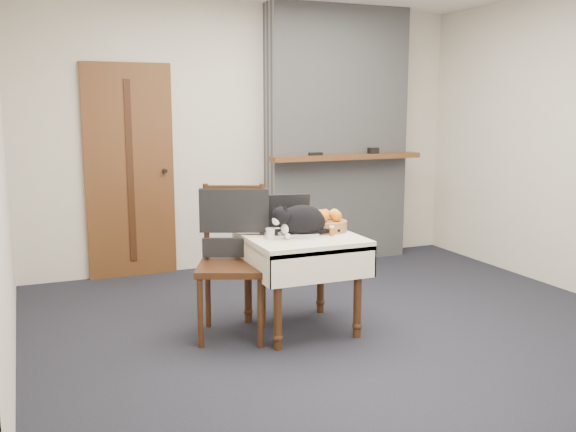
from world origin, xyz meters
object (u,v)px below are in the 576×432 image
object	(u,v)px
laptop	(288,224)
pill_bottle	(332,231)
cat	(302,221)
fruit_basket	(328,222)
cream_jar	(270,234)
chair	(233,240)
door	(130,172)
side_table	(301,251)

from	to	relation	value
laptop	pill_bottle	xyz separation A→B (m)	(0.25, -0.22, -0.03)
cat	fruit_basket	world-z (taller)	cat
fruit_basket	cream_jar	bearing A→B (deg)	-168.69
laptop	chair	bearing A→B (deg)	-174.01
laptop	cat	world-z (taller)	laptop
laptop	cream_jar	bearing A→B (deg)	-133.58
cream_jar	fruit_basket	size ratio (longest dim) A/B	0.27
cream_jar	chair	xyz separation A→B (m)	(-0.22, 0.17, -0.06)
door	cat	world-z (taller)	door
door	pill_bottle	world-z (taller)	door
laptop	fruit_basket	size ratio (longest dim) A/B	1.52
door	fruit_basket	xyz separation A→B (m)	(1.12, -1.92, -0.24)
pill_bottle	chair	world-z (taller)	chair
cream_jar	laptop	bearing A→B (deg)	36.54
cream_jar	chair	distance (m)	0.28
door	side_table	world-z (taller)	door
fruit_basket	chair	xyz separation A→B (m)	(-0.71, 0.07, -0.08)
side_table	pill_bottle	xyz separation A→B (m)	(0.19, -0.10, 0.15)
pill_bottle	chair	distance (m)	0.70
door	cream_jar	world-z (taller)	door
cat	chair	xyz separation A→B (m)	(-0.46, 0.15, -0.13)
door	cat	distance (m)	2.20
side_table	door	bearing A→B (deg)	113.62
door	pill_bottle	distance (m)	2.37
side_table	laptop	distance (m)	0.22
laptop	chair	world-z (taller)	chair
laptop	cat	xyz separation A→B (m)	(0.06, -0.13, 0.04)
cat	fruit_basket	distance (m)	0.27
side_table	pill_bottle	bearing A→B (deg)	-27.54
chair	laptop	bearing A→B (deg)	19.03
cat	pill_bottle	xyz separation A→B (m)	(0.19, -0.09, -0.07)
door	laptop	xyz separation A→B (m)	(0.82, -1.88, -0.23)
door	laptop	world-z (taller)	door
side_table	fruit_basket	size ratio (longest dim) A/B	2.83
fruit_basket	chair	bearing A→B (deg)	174.56
cream_jar	door	bearing A→B (deg)	107.30
cat	chair	size ratio (longest dim) A/B	0.50
side_table	cat	distance (m)	0.22
side_table	pill_bottle	size ratio (longest dim) A/B	10.59
door	cat	xyz separation A→B (m)	(0.88, -2.01, -0.19)
side_table	fruit_basket	world-z (taller)	fruit_basket
side_table	chair	bearing A→B (deg)	162.74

